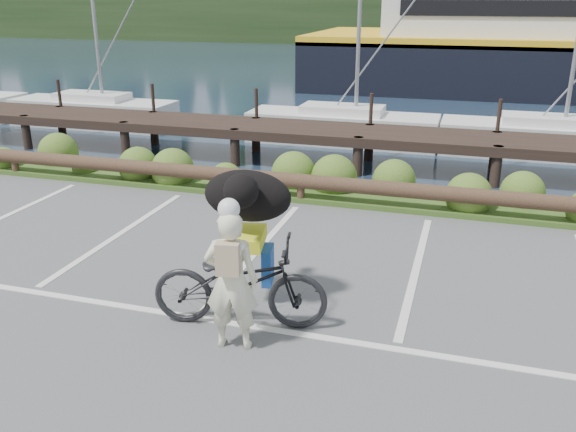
# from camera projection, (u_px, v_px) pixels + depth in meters

# --- Properties ---
(ground) EXTENTS (72.00, 72.00, 0.00)m
(ground) POSITION_uv_depth(u_px,v_px,m) (210.00, 304.00, 8.37)
(ground) COLOR #4E4E50
(harbor_backdrop) EXTENTS (170.00, 160.00, 30.00)m
(harbor_backdrop) POSITION_uv_depth(u_px,v_px,m) (458.00, 28.00, 78.80)
(harbor_backdrop) COLOR #172639
(harbor_backdrop) RESTS_ON ground
(vegetation_strip) EXTENTS (34.00, 1.60, 0.10)m
(vegetation_strip) POSITION_uv_depth(u_px,v_px,m) (310.00, 190.00, 13.12)
(vegetation_strip) COLOR #3D5B21
(vegetation_strip) RESTS_ON ground
(log_rail) EXTENTS (32.00, 0.30, 0.60)m
(log_rail) POSITION_uv_depth(u_px,v_px,m) (301.00, 202.00, 12.51)
(log_rail) COLOR #443021
(log_rail) RESTS_ON ground
(bicycle) EXTENTS (2.33, 1.18, 1.17)m
(bicycle) POSITION_uv_depth(u_px,v_px,m) (240.00, 283.00, 7.67)
(bicycle) COLOR black
(bicycle) RESTS_ON ground
(cyclist) EXTENTS (0.70, 0.53, 1.73)m
(cyclist) POSITION_uv_depth(u_px,v_px,m) (231.00, 281.00, 7.09)
(cyclist) COLOR #ECEAC8
(cyclist) RESTS_ON ground
(dog) EXTENTS (0.81, 1.29, 0.69)m
(dog) POSITION_uv_depth(u_px,v_px,m) (247.00, 196.00, 8.02)
(dog) COLOR black
(dog) RESTS_ON bicycle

